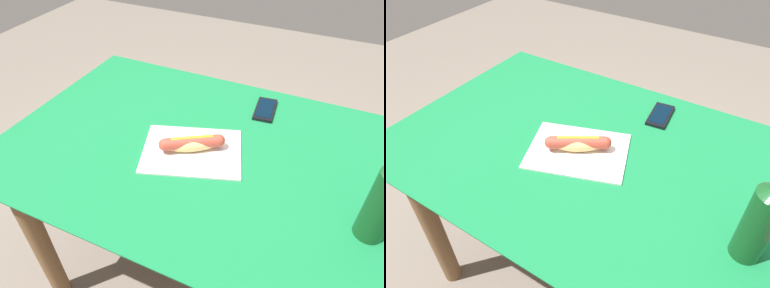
% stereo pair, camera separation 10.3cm
% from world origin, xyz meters
% --- Properties ---
extents(ground_plane, '(6.00, 6.00, 0.00)m').
position_xyz_m(ground_plane, '(0.00, 0.00, 0.00)').
color(ground_plane, '#6B6056').
rests_on(ground_plane, ground).
extents(dining_table, '(1.20, 0.84, 0.76)m').
position_xyz_m(dining_table, '(0.00, 0.00, 0.62)').
color(dining_table, brown).
rests_on(dining_table, ground).
extents(paper_wrapper, '(0.35, 0.31, 0.01)m').
position_xyz_m(paper_wrapper, '(0.01, 0.03, 0.76)').
color(paper_wrapper, silver).
rests_on(paper_wrapper, dining_table).
extents(hot_dog, '(0.18, 0.12, 0.05)m').
position_xyz_m(hot_dog, '(0.01, 0.03, 0.79)').
color(hot_dog, '#E5BC75').
rests_on(hot_dog, paper_wrapper).
extents(cell_phone, '(0.08, 0.14, 0.01)m').
position_xyz_m(cell_phone, '(-0.14, -0.28, 0.76)').
color(cell_phone, black).
rests_on(cell_phone, dining_table).
extents(soda_bottle, '(0.07, 0.07, 0.26)m').
position_xyz_m(soda_bottle, '(-0.50, 0.12, 0.87)').
color(soda_bottle, '#14471E').
rests_on(soda_bottle, dining_table).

